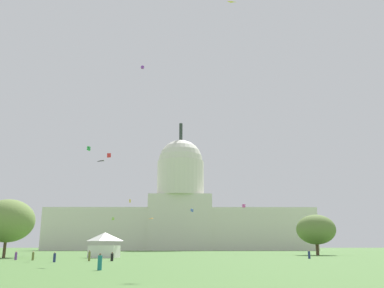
{
  "coord_description": "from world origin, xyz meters",
  "views": [
    {
      "loc": [
        2.03,
        -23.36,
        2.64
      ],
      "look_at": [
        2.75,
        79.92,
        28.73
      ],
      "focal_mm": 37.52,
      "sensor_mm": 36.0,
      "label": 1
    }
  ],
  "objects_px": {
    "kite_green_mid": "(89,148)",
    "kite_gold_low": "(130,201)",
    "event_tent": "(105,245)",
    "kite_blue_mid": "(192,210)",
    "kite_black_low": "(104,164)",
    "person_navy_mid_left": "(309,255)",
    "kite_red_mid": "(109,155)",
    "kite_orange_low": "(153,219)",
    "person_purple_lawn_far_left": "(16,256)",
    "kite_magenta_low": "(244,206)",
    "person_black_back_right": "(112,257)",
    "kite_lime_low": "(113,219)",
    "person_olive_near_tree_east": "(89,256)",
    "person_olive_front_left": "(33,256)",
    "kite_yellow_high": "(231,5)",
    "person_navy_near_tent": "(55,257)",
    "kite_violet_high": "(142,67)",
    "capitol_building": "(180,212)",
    "tree_west_mid": "(8,221)",
    "person_teal_near_tree_west": "(100,263)",
    "tree_east_near": "(316,230)"
  },
  "relations": [
    {
      "from": "kite_green_mid",
      "to": "kite_gold_low",
      "type": "relative_size",
      "value": 1.4
    },
    {
      "from": "event_tent",
      "to": "kite_blue_mid",
      "type": "height_order",
      "value": "kite_blue_mid"
    },
    {
      "from": "kite_black_low",
      "to": "person_navy_mid_left",
      "type": "bearing_deg",
      "value": -105.63
    },
    {
      "from": "kite_red_mid",
      "to": "kite_orange_low",
      "type": "distance_m",
      "value": 21.86
    },
    {
      "from": "person_purple_lawn_far_left",
      "to": "kite_red_mid",
      "type": "height_order",
      "value": "kite_red_mid"
    },
    {
      "from": "kite_magenta_low",
      "to": "person_black_back_right",
      "type": "bearing_deg",
      "value": -153.06
    },
    {
      "from": "kite_lime_low",
      "to": "kite_green_mid",
      "type": "bearing_deg",
      "value": -121.62
    },
    {
      "from": "person_navy_mid_left",
      "to": "person_olive_near_tree_east",
      "type": "bearing_deg",
      "value": -76.64
    },
    {
      "from": "person_olive_front_left",
      "to": "kite_yellow_high",
      "type": "xyz_separation_m",
      "value": [
        34.6,
        -16.49,
        40.06
      ]
    },
    {
      "from": "person_olive_near_tree_east",
      "to": "kite_yellow_high",
      "type": "relative_size",
      "value": 1.42
    },
    {
      "from": "person_navy_near_tent",
      "to": "person_purple_lawn_far_left",
      "type": "xyz_separation_m",
      "value": [
        -10.33,
        10.1,
        -0.02
      ]
    },
    {
      "from": "person_navy_mid_left",
      "to": "kite_violet_high",
      "type": "bearing_deg",
      "value": -117.03
    },
    {
      "from": "kite_blue_mid",
      "to": "kite_red_mid",
      "type": "bearing_deg",
      "value": -172.64
    },
    {
      "from": "event_tent",
      "to": "kite_blue_mid",
      "type": "relative_size",
      "value": 4.4
    },
    {
      "from": "capitol_building",
      "to": "person_navy_near_tent",
      "type": "distance_m",
      "value": 146.01
    },
    {
      "from": "tree_west_mid",
      "to": "person_navy_near_tent",
      "type": "relative_size",
      "value": 9.65
    },
    {
      "from": "kite_red_mid",
      "to": "kite_gold_low",
      "type": "relative_size",
      "value": 1.36
    },
    {
      "from": "person_olive_near_tree_east",
      "to": "kite_orange_low",
      "type": "xyz_separation_m",
      "value": [
        6.85,
        43.33,
        8.83
      ]
    },
    {
      "from": "person_purple_lawn_far_left",
      "to": "kite_green_mid",
      "type": "bearing_deg",
      "value": -161.43
    },
    {
      "from": "kite_black_low",
      "to": "kite_violet_high",
      "type": "relative_size",
      "value": 1.64
    },
    {
      "from": "person_purple_lawn_far_left",
      "to": "kite_yellow_high",
      "type": "height_order",
      "value": "kite_yellow_high"
    },
    {
      "from": "person_navy_mid_left",
      "to": "kite_violet_high",
      "type": "relative_size",
      "value": 1.75
    },
    {
      "from": "person_purple_lawn_far_left",
      "to": "kite_gold_low",
      "type": "height_order",
      "value": "kite_gold_low"
    },
    {
      "from": "person_navy_near_tent",
      "to": "kite_magenta_low",
      "type": "height_order",
      "value": "kite_magenta_low"
    },
    {
      "from": "person_olive_near_tree_east",
      "to": "person_olive_front_left",
      "type": "bearing_deg",
      "value": -150.61
    },
    {
      "from": "person_teal_near_tree_west",
      "to": "kite_lime_low",
      "type": "distance_m",
      "value": 129.85
    },
    {
      "from": "kite_violet_high",
      "to": "kite_lime_low",
      "type": "bearing_deg",
      "value": 65.68
    },
    {
      "from": "tree_east_near",
      "to": "kite_orange_low",
      "type": "distance_m",
      "value": 45.07
    },
    {
      "from": "person_teal_near_tree_west",
      "to": "kite_magenta_low",
      "type": "distance_m",
      "value": 87.83
    },
    {
      "from": "person_navy_mid_left",
      "to": "kite_blue_mid",
      "type": "relative_size",
      "value": 1.08
    },
    {
      "from": "capitol_building",
      "to": "person_black_back_right",
      "type": "bearing_deg",
      "value": -93.51
    },
    {
      "from": "person_black_back_right",
      "to": "kite_green_mid",
      "type": "xyz_separation_m",
      "value": [
        -19.05,
        53.76,
        31.96
      ]
    },
    {
      "from": "tree_east_near",
      "to": "kite_lime_low",
      "type": "xyz_separation_m",
      "value": [
        -66.98,
        60.86,
        6.69
      ]
    },
    {
      "from": "person_navy_near_tent",
      "to": "capitol_building",
      "type": "bearing_deg",
      "value": -100.26
    },
    {
      "from": "kite_lime_low",
      "to": "person_teal_near_tree_west",
      "type": "bearing_deg",
      "value": -111.67
    },
    {
      "from": "person_olive_front_left",
      "to": "kite_violet_high",
      "type": "distance_m",
      "value": 56.6
    },
    {
      "from": "kite_lime_low",
      "to": "kite_orange_low",
      "type": "relative_size",
      "value": 0.61
    },
    {
      "from": "person_purple_lawn_far_left",
      "to": "kite_blue_mid",
      "type": "distance_m",
      "value": 118.43
    },
    {
      "from": "kite_black_low",
      "to": "kite_red_mid",
      "type": "relative_size",
      "value": 1.09
    },
    {
      "from": "person_navy_mid_left",
      "to": "person_purple_lawn_far_left",
      "type": "relative_size",
      "value": 1.02
    },
    {
      "from": "person_purple_lawn_far_left",
      "to": "kite_red_mid",
      "type": "xyz_separation_m",
      "value": [
        9.11,
        33.83,
        26.39
      ]
    },
    {
      "from": "person_olive_front_left",
      "to": "kite_green_mid",
      "type": "height_order",
      "value": "kite_green_mid"
    },
    {
      "from": "event_tent",
      "to": "person_olive_front_left",
      "type": "bearing_deg",
      "value": -114.05
    },
    {
      "from": "kite_black_low",
      "to": "kite_lime_low",
      "type": "relative_size",
      "value": 1.32
    },
    {
      "from": "person_olive_front_left",
      "to": "kite_violet_high",
      "type": "height_order",
      "value": "kite_violet_high"
    },
    {
      "from": "person_olive_near_tree_east",
      "to": "kite_orange_low",
      "type": "relative_size",
      "value": 0.92
    },
    {
      "from": "event_tent",
      "to": "kite_yellow_high",
      "type": "relative_size",
      "value": 5.37
    },
    {
      "from": "person_olive_front_left",
      "to": "kite_lime_low",
      "type": "distance_m",
      "value": 99.07
    },
    {
      "from": "tree_east_near",
      "to": "person_purple_lawn_far_left",
      "type": "distance_m",
      "value": 75.5
    },
    {
      "from": "capitol_building",
      "to": "kite_yellow_high",
      "type": "distance_m",
      "value": 154.07
    }
  ]
}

